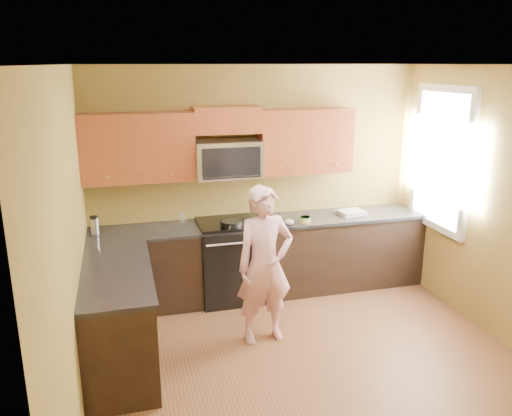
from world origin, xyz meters
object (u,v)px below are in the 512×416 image
object	(u,v)px
butter_tub	(305,222)
travel_mug	(95,234)
woman	(265,265)
frying_pan	(232,225)
microwave	(228,177)
stove	(231,260)

from	to	relation	value
butter_tub	travel_mug	size ratio (longest dim) A/B	0.60
woman	frying_pan	distance (m)	0.91
microwave	woman	distance (m)	1.33
stove	travel_mug	size ratio (longest dim) A/B	4.72
butter_tub	travel_mug	world-z (taller)	travel_mug
frying_pan	travel_mug	world-z (taller)	travel_mug
stove	woman	xyz separation A→B (m)	(0.11, -1.03, 0.32)
travel_mug	butter_tub	bearing A→B (deg)	-4.68
microwave	travel_mug	bearing A→B (deg)	-176.43
stove	woman	distance (m)	1.08
frying_pan	travel_mug	bearing A→B (deg)	-167.65
frying_pan	butter_tub	xyz separation A→B (m)	(0.88, -0.02, -0.03)
butter_tub	travel_mug	bearing A→B (deg)	175.32
woman	butter_tub	xyz separation A→B (m)	(0.74, 0.86, 0.12)
microwave	woman	bearing A→B (deg)	-84.38
woman	travel_mug	size ratio (longest dim) A/B	7.93
stove	microwave	size ratio (longest dim) A/B	1.25
microwave	stove	bearing A→B (deg)	-90.00
woman	butter_tub	world-z (taller)	woman
stove	butter_tub	size ratio (longest dim) A/B	7.86
butter_tub	stove	bearing A→B (deg)	169.29
frying_pan	butter_tub	world-z (taller)	frying_pan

